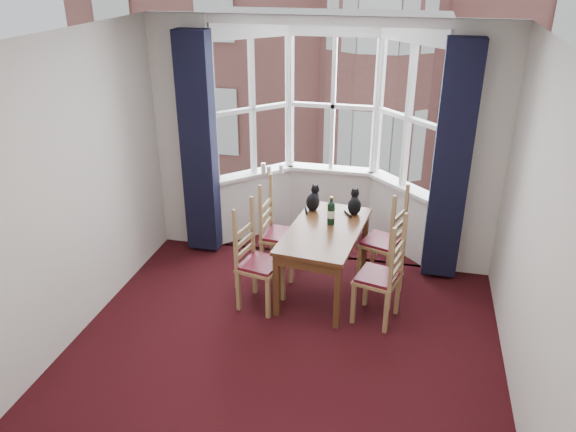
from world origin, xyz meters
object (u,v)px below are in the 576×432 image
(chair_right_near, at_px, (386,280))
(candle_short, at_px, (269,169))
(candle_extra, at_px, (281,169))
(chair_right_far, at_px, (389,245))
(dining_table, at_px, (325,237))
(candle_tall, at_px, (263,168))
(chair_left_far, at_px, (274,235))
(cat_right, at_px, (354,204))
(cat_left, at_px, (313,200))
(wine_bottle, at_px, (331,212))
(chair_left_near, at_px, (253,264))

(chair_right_near, xyz_separation_m, candle_short, (-1.61, 1.61, 0.44))
(candle_extra, bearing_deg, chair_right_far, -31.20)
(dining_table, xyz_separation_m, candle_tall, (-0.98, 1.14, 0.29))
(chair_left_far, bearing_deg, chair_right_near, -27.94)
(chair_left_far, bearing_deg, cat_right, 12.37)
(chair_right_far, bearing_deg, chair_right_near, -88.30)
(chair_left_far, distance_m, candle_short, 1.05)
(chair_right_near, relative_size, cat_left, 3.14)
(candle_extra, bearing_deg, wine_bottle, -52.79)
(candle_tall, bearing_deg, cat_right, -29.12)
(chair_right_near, xyz_separation_m, cat_right, (-0.44, 0.89, 0.39))
(wine_bottle, relative_size, candle_short, 3.40)
(chair_right_far, relative_size, candle_extra, 8.17)
(dining_table, height_order, candle_tall, candle_tall)
(candle_short, bearing_deg, cat_right, -31.49)
(wine_bottle, xyz_separation_m, candle_short, (-0.96, 1.04, 0.03))
(chair_right_far, height_order, candle_tall, candle_tall)
(chair_right_far, bearing_deg, dining_table, -154.19)
(candle_short, distance_m, candle_extra, 0.16)
(chair_left_far, xyz_separation_m, chair_right_far, (1.29, 0.06, 0.00))
(chair_right_near, height_order, chair_right_far, same)
(chair_left_far, height_order, chair_right_near, same)
(chair_left_near, distance_m, chair_right_far, 1.54)
(dining_table, bearing_deg, cat_right, 61.07)
(candle_short, height_order, candle_extra, candle_extra)
(dining_table, height_order, cat_left, cat_left)
(chair_left_far, bearing_deg, candle_extra, 98.43)
(chair_left_near, bearing_deg, chair_left_far, 85.83)
(chair_left_far, bearing_deg, chair_left_near, -94.17)
(chair_right_far, bearing_deg, candle_tall, 153.65)
(dining_table, height_order, chair_left_far, chair_left_far)
(chair_left_far, relative_size, chair_right_far, 1.00)
(cat_left, bearing_deg, candle_extra, 126.79)
(candle_extra, bearing_deg, cat_right, -35.97)
(cat_left, height_order, candle_extra, cat_left)
(cat_right, distance_m, candle_extra, 1.25)
(cat_right, bearing_deg, chair_right_far, -17.39)
(chair_left_near, xyz_separation_m, candle_tall, (-0.30, 1.56, 0.47))
(cat_left, height_order, candle_short, cat_left)
(cat_right, bearing_deg, chair_left_far, -167.63)
(dining_table, distance_m, candle_short, 1.51)
(dining_table, distance_m, chair_left_near, 0.82)
(dining_table, relative_size, candle_short, 15.38)
(chair_right_far, height_order, wine_bottle, wine_bottle)
(dining_table, xyz_separation_m, chair_left_near, (-0.68, -0.42, -0.18))
(chair_right_far, bearing_deg, chair_left_far, -177.26)
(chair_right_near, bearing_deg, wine_bottle, 138.85)
(chair_right_near, xyz_separation_m, wine_bottle, (-0.65, 0.57, 0.41))
(candle_extra, bearing_deg, candle_tall, -167.04)
(chair_right_near, height_order, cat_left, cat_left)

